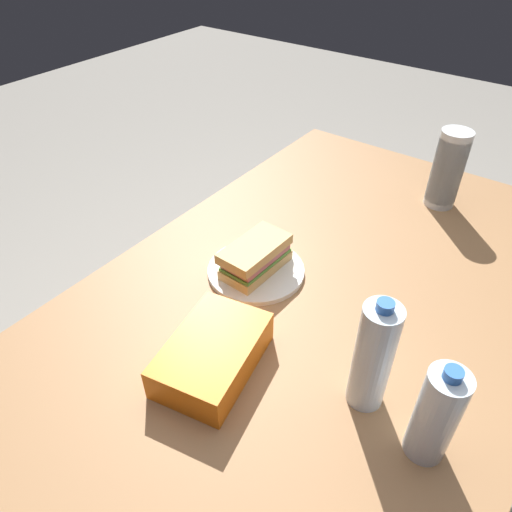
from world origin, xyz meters
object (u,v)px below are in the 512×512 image
dining_table (323,313)px  water_bottle_spare (373,357)px  sandwich (256,256)px  paper_plate (256,270)px  water_bottle_tall (436,415)px  plastic_cup_stack (448,169)px  chip_bag (213,354)px

dining_table → water_bottle_spare: bearing=42.8°
dining_table → sandwich: bearing=-68.3°
paper_plate → water_bottle_tall: (0.19, 0.49, 0.09)m
water_bottle_tall → paper_plate: bearing=-111.8°
paper_plate → sandwich: sandwich is taller
paper_plate → plastic_cup_stack: size_ratio=1.04×
water_bottle_tall → water_bottle_spare: bearing=-104.4°
plastic_cup_stack → water_bottle_spare: bearing=9.5°
dining_table → chip_bag: chip_bag is taller
dining_table → plastic_cup_stack: bearing=170.4°
dining_table → water_bottle_tall: water_bottle_tall is taller
water_bottle_tall → plastic_cup_stack: 0.79m
chip_bag → water_bottle_tall: size_ratio=1.13×
paper_plate → water_bottle_tall: size_ratio=1.13×
dining_table → water_bottle_tall: 0.45m
chip_bag → water_bottle_tall: 0.40m
dining_table → sandwich: 0.22m
dining_table → plastic_cup_stack: size_ratio=6.62×
paper_plate → water_bottle_tall: bearing=68.2°
chip_bag → dining_table: bearing=-21.6°
paper_plate → water_bottle_spare: 0.41m
sandwich → plastic_cup_stack: (-0.56, 0.24, 0.06)m
sandwich → chip_bag: 0.28m
water_bottle_tall → water_bottle_spare: (-0.03, -0.12, 0.02)m
sandwich → water_bottle_spare: (0.16, 0.36, 0.06)m
paper_plate → sandwich: 0.05m
chip_bag → water_bottle_spare: 0.30m
plastic_cup_stack → paper_plate: bearing=-23.5°
chip_bag → water_bottle_tall: water_bottle_tall is taller
sandwich → water_bottle_tall: 0.52m
chip_bag → plastic_cup_stack: size_ratio=1.04×
water_bottle_spare → chip_bag: bearing=-67.7°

